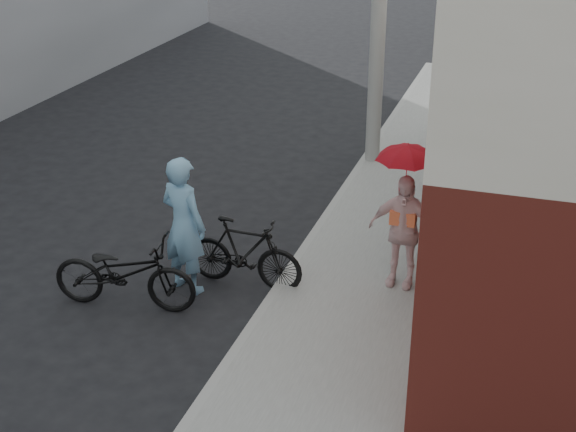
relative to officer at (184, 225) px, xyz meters
The scene contains 10 objects.
ground 1.13m from the officer, 55.22° to the right, with size 80.00×80.00×0.00m, color black.
sidewalk 3.01m from the officer, 32.50° to the left, with size 2.20×24.00×0.12m, color gray.
curb 2.19m from the officer, 50.75° to the left, with size 0.12×24.00×0.12m, color #9E9E99.
officer is the anchor object (origin of this frame).
bike_left 1.02m from the officer, 129.30° to the right, with size 0.69×1.97×1.03m, color black.
bike_right 0.94m from the officer, 24.01° to the left, with size 0.48×1.71×1.03m, color black.
kimono_woman 2.97m from the officer, 16.74° to the left, with size 0.95×0.39×1.62m, color #F7CFCF.
parasol 3.17m from the officer, 16.74° to the left, with size 0.80×0.80×0.70m, color red.
planter 4.14m from the officer, 35.46° to the left, with size 0.42×0.42×0.22m, color black.
potted_plant 4.09m from the officer, 35.46° to the left, with size 0.62×0.54×0.69m, color #306E2C.
Camera 1 is at (4.07, -8.46, 5.66)m, focal length 50.00 mm.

